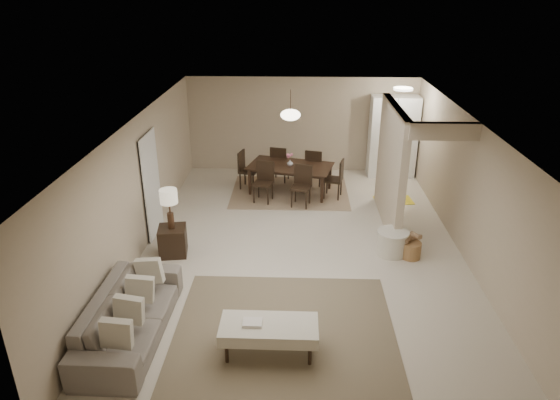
{
  "coord_description": "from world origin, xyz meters",
  "views": [
    {
      "loc": [
        -0.11,
        -8.39,
        4.65
      ],
      "look_at": [
        -0.41,
        -0.06,
        1.05
      ],
      "focal_mm": 32.0,
      "sensor_mm": 36.0,
      "label": 1
    }
  ],
  "objects_px": {
    "side_table": "(173,241)",
    "wicker_basket": "(411,250)",
    "pantry_cabinet": "(393,137)",
    "sofa": "(130,315)",
    "round_pouf": "(392,243)",
    "dining_table": "(290,179)",
    "ottoman_bench": "(269,330)"
  },
  "relations": [
    {
      "from": "ottoman_bench",
      "to": "side_table",
      "type": "height_order",
      "value": "side_table"
    },
    {
      "from": "ottoman_bench",
      "to": "dining_table",
      "type": "height_order",
      "value": "dining_table"
    },
    {
      "from": "sofa",
      "to": "pantry_cabinet",
      "type": "bearing_deg",
      "value": -34.28
    },
    {
      "from": "ottoman_bench",
      "to": "round_pouf",
      "type": "bearing_deg",
      "value": 53.09
    },
    {
      "from": "round_pouf",
      "to": "wicker_basket",
      "type": "bearing_deg",
      "value": -22.33
    },
    {
      "from": "ottoman_bench",
      "to": "round_pouf",
      "type": "distance_m",
      "value": 3.56
    },
    {
      "from": "side_table",
      "to": "dining_table",
      "type": "distance_m",
      "value": 3.75
    },
    {
      "from": "dining_table",
      "to": "ottoman_bench",
      "type": "bearing_deg",
      "value": -77.39
    },
    {
      "from": "round_pouf",
      "to": "dining_table",
      "type": "relative_size",
      "value": 0.3
    },
    {
      "from": "pantry_cabinet",
      "to": "side_table",
      "type": "distance_m",
      "value": 6.53
    },
    {
      "from": "wicker_basket",
      "to": "dining_table",
      "type": "relative_size",
      "value": 0.19
    },
    {
      "from": "sofa",
      "to": "dining_table",
      "type": "distance_m",
      "value": 5.88
    },
    {
      "from": "round_pouf",
      "to": "wicker_basket",
      "type": "relative_size",
      "value": 1.62
    },
    {
      "from": "ottoman_bench",
      "to": "dining_table",
      "type": "bearing_deg",
      "value": 88.47
    },
    {
      "from": "side_table",
      "to": "round_pouf",
      "type": "relative_size",
      "value": 0.93
    },
    {
      "from": "side_table",
      "to": "wicker_basket",
      "type": "distance_m",
      "value": 4.42
    },
    {
      "from": "ottoman_bench",
      "to": "side_table",
      "type": "bearing_deg",
      "value": 126.31
    },
    {
      "from": "sofa",
      "to": "dining_table",
      "type": "height_order",
      "value": "sofa"
    },
    {
      "from": "sofa",
      "to": "wicker_basket",
      "type": "relative_size",
      "value": 6.59
    },
    {
      "from": "pantry_cabinet",
      "to": "side_table",
      "type": "xyz_separation_m",
      "value": [
        -4.75,
        -4.41,
        -0.78
      ]
    },
    {
      "from": "side_table",
      "to": "wicker_basket",
      "type": "bearing_deg",
      "value": 0.34
    },
    {
      "from": "sofa",
      "to": "ottoman_bench",
      "type": "xyz_separation_m",
      "value": [
        2.0,
        -0.3,
        0.03
      ]
    },
    {
      "from": "ottoman_bench",
      "to": "wicker_basket",
      "type": "xyz_separation_m",
      "value": [
        2.47,
        2.7,
        -0.23
      ]
    },
    {
      "from": "pantry_cabinet",
      "to": "dining_table",
      "type": "relative_size",
      "value": 1.07
    },
    {
      "from": "side_table",
      "to": "round_pouf",
      "type": "height_order",
      "value": "side_table"
    },
    {
      "from": "round_pouf",
      "to": "dining_table",
      "type": "bearing_deg",
      "value": 123.85
    },
    {
      "from": "pantry_cabinet",
      "to": "ottoman_bench",
      "type": "xyz_separation_m",
      "value": [
        -2.8,
        -7.08,
        -0.67
      ]
    },
    {
      "from": "pantry_cabinet",
      "to": "wicker_basket",
      "type": "bearing_deg",
      "value": -94.33
    },
    {
      "from": "sofa",
      "to": "side_table",
      "type": "bearing_deg",
      "value": -0.21
    },
    {
      "from": "side_table",
      "to": "round_pouf",
      "type": "xyz_separation_m",
      "value": [
        4.09,
        0.16,
        -0.04
      ]
    },
    {
      "from": "pantry_cabinet",
      "to": "ottoman_bench",
      "type": "distance_m",
      "value": 7.65
    },
    {
      "from": "sofa",
      "to": "dining_table",
      "type": "relative_size",
      "value": 1.23
    }
  ]
}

